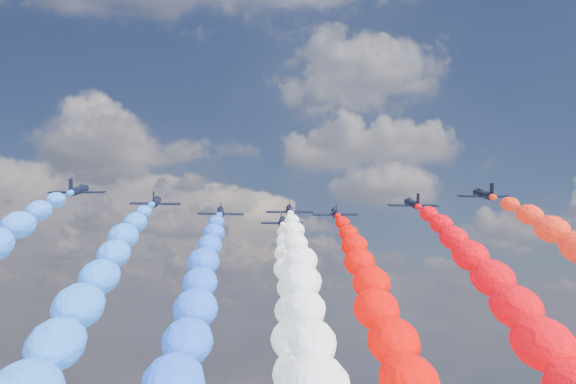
{
  "coord_description": "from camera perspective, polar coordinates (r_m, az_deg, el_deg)",
  "views": [
    {
      "loc": [
        -4.49,
        -123.2,
        83.27
      ],
      "look_at": [
        0.0,
        4.0,
        106.14
      ],
      "focal_mm": 46.4,
      "sensor_mm": 36.0,
      "label": 1
    }
  ],
  "objects": [
    {
      "name": "jet_0",
      "position": [
        121.11,
        -15.78,
        0.12
      ],
      "size": [
        8.95,
        12.0,
        5.39
      ],
      "primitive_type": null,
      "rotation": [
        0.26,
        0.0,
        -0.04
      ],
      "color": "black"
    },
    {
      "name": "jet_1",
      "position": [
        129.48,
        -10.11,
        -0.75
      ],
      "size": [
        9.15,
        12.14,
        5.39
      ],
      "primitive_type": null,
      "rotation": [
        0.26,
        0.0,
        0.05
      ],
      "color": "black"
    },
    {
      "name": "trail_1",
      "position": [
        74.61,
        -16.57,
        -12.13
      ],
      "size": [
        7.04,
        106.07,
        52.39
      ],
      "primitive_type": null,
      "color": "blue"
    },
    {
      "name": "jet_2",
      "position": [
        139.63,
        -5.19,
        -1.55
      ],
      "size": [
        9.32,
        12.26,
        5.39
      ],
      "primitive_type": null,
      "rotation": [
        0.26,
        0.0,
        0.07
      ],
      "color": "black"
    },
    {
      "name": "trail_2",
      "position": [
        84.06,
        -7.5,
        -12.19
      ],
      "size": [
        7.04,
        106.07,
        52.39
      ],
      "primitive_type": null,
      "color": "blue"
    },
    {
      "name": "jet_3",
      "position": [
        136.77,
        0.11,
        -1.41
      ],
      "size": [
        8.81,
        11.9,
        5.39
      ],
      "primitive_type": null,
      "rotation": [
        0.26,
        0.0,
        -0.02
      ],
      "color": "black"
    },
    {
      "name": "trail_3",
      "position": [
        81.1,
        1.58,
        -12.35
      ],
      "size": [
        7.04,
        106.07,
        52.39
      ],
      "primitive_type": null,
      "color": "white"
    },
    {
      "name": "jet_4",
      "position": [
        151.46,
        -0.46,
        -2.27
      ],
      "size": [
        9.22,
        12.19,
        5.39
      ],
      "primitive_type": null,
      "rotation": [
        0.26,
        0.0,
        -0.06
      ],
      "color": "black"
    },
    {
      "name": "trail_4",
      "position": [
        95.9,
        0.42,
        -12.02
      ],
      "size": [
        7.04,
        106.07,
        52.39
      ],
      "primitive_type": null,
      "color": "white"
    },
    {
      "name": "jet_5",
      "position": [
        140.13,
        3.63,
        -1.6
      ],
      "size": [
        9.15,
        12.14,
        5.39
      ],
      "primitive_type": null,
      "rotation": [
        0.26,
        0.0,
        -0.05
      ],
      "color": "black"
    },
    {
      "name": "trail_5",
      "position": [
        84.86,
        7.46,
        -12.17
      ],
      "size": [
        7.04,
        106.07,
        52.39
      ],
      "primitive_type": null,
      "color": "#DE0601"
    },
    {
      "name": "jet_6",
      "position": [
        131.18,
        9.52,
        -0.89
      ],
      "size": [
        8.88,
        11.95,
        5.39
      ],
      "primitive_type": null,
      "rotation": [
        0.26,
        0.0,
        0.03
      ],
      "color": "black"
    },
    {
      "name": "trail_6",
      "position": [
        77.28,
        18.19,
        -11.96
      ],
      "size": [
        7.04,
        106.07,
        52.39
      ],
      "primitive_type": null,
      "color": "red"
    },
    {
      "name": "jet_7",
      "position": [
        124.27,
        14.77,
        -0.18
      ],
      "size": [
        8.72,
        11.83,
        5.39
      ],
      "primitive_type": null,
      "rotation": [
        0.26,
        0.0,
        0.02
      ],
      "color": "black"
    }
  ]
}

